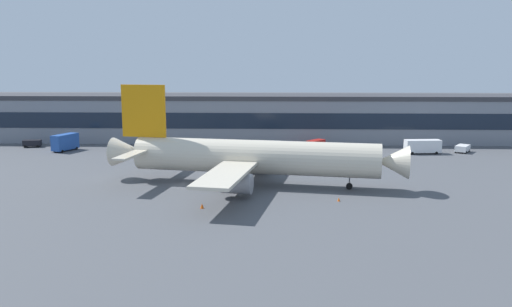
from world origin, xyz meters
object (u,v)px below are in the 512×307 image
Objects in this scene: follow_me_car at (33,143)px; pushback_tractor at (462,148)px; traffic_cone_0 at (202,206)px; fuel_truck at (423,146)px; traffic_cone_1 at (339,199)px; airliner at (250,157)px; catering_truck at (66,142)px; crew_van at (316,144)px; baggage_tug at (241,149)px.

follow_me_car is 0.85× the size of pushback_tractor.
pushback_tractor is (108.36, -4.19, -0.04)m from follow_me_car.
fuel_truck is at bearing 46.94° from traffic_cone_0.
traffic_cone_1 is at bearing -119.58° from fuel_truck.
airliner is 7.01× the size of catering_truck.
fuel_truck reaches higher than traffic_cone_0.
fuel_truck reaches higher than crew_van.
traffic_cone_1 is (-35.59, -47.11, -0.76)m from pushback_tractor.
traffic_cone_0 is 21.55m from traffic_cone_1.
fuel_truck is at bearing -3.71° from follow_me_car.
traffic_cone_1 is (72.77, -51.29, -0.80)m from follow_me_car.
catering_truck reaches higher than fuel_truck.
catering_truck is at bearing -177.03° from crew_van.
catering_truck is at bearing -179.41° from pushback_tractor.
follow_me_car is (-58.30, 40.36, -3.98)m from airliner.
traffic_cone_0 is (-46.50, -49.76, -1.53)m from fuel_truck.
traffic_cone_0 is at bearing -133.06° from fuel_truck.
catering_truck is at bearing 128.80° from traffic_cone_0.
crew_van is 62.28m from catering_truck.
follow_me_car is 76.36m from traffic_cone_0.
follow_me_car is 108.44m from pushback_tractor.
catering_truck reaches higher than follow_me_car.
catering_truck is (-62.19, -3.22, 0.83)m from crew_van.
traffic_cone_0 is (51.77, -56.13, -0.73)m from follow_me_car.
catering_truck is (10.81, -5.19, 1.20)m from follow_me_car.
traffic_cone_0 is at bearing -93.25° from baggage_tug.
baggage_tug is 48.66m from traffic_cone_0.
airliner is 75.13× the size of traffic_cone_0.
traffic_cone_1 is at bearing -37.09° from airliner.
baggage_tug is at bearing -178.45° from fuel_truck.
airliner is 71.02m from follow_me_car.
pushback_tractor is at bearing 42.55° from traffic_cone_0.
traffic_cone_1 is (18.24, -43.74, -0.80)m from baggage_tug.
follow_me_car is 98.48m from fuel_truck.
baggage_tug is at bearing 112.64° from traffic_cone_1.
traffic_cone_0 is at bearing -137.45° from pushback_tractor.
crew_van is 58.19m from traffic_cone_0.
follow_me_car reaches higher than pushback_tractor.
fuel_truck reaches higher than pushback_tractor.
airliner is at bearing -83.43° from baggage_tug.
airliner is 18.75m from traffic_cone_1.
fuel_truck reaches higher than follow_me_car.
airliner is 52.56m from fuel_truck.
airliner reaches higher than catering_truck.
follow_me_car is 0.86× the size of crew_van.
catering_truck is 65.39m from traffic_cone_0.
follow_me_car is 0.54× the size of fuel_truck.
traffic_cone_1 is at bearing -90.27° from crew_van.
traffic_cone_0 is (-2.76, -48.58, -0.73)m from baggage_tug.
crew_van reaches higher than follow_me_car.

